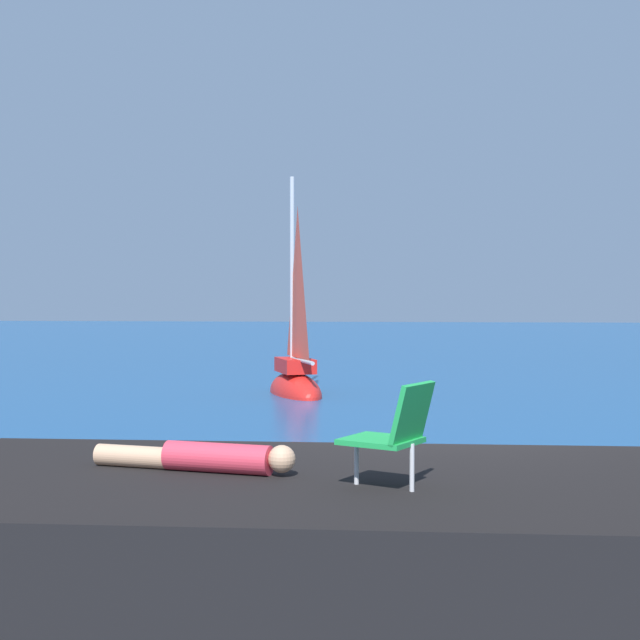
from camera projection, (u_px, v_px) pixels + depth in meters
name	position (u px, v px, depth m)	size (l,w,h in m)	color
ground_plane	(430.00, 512.00, 10.38)	(160.00, 160.00, 0.00)	navy
shore_ledge	(331.00, 544.00, 7.06)	(6.89, 3.26, 1.09)	black
boulder_seaward	(402.00, 552.00, 8.73)	(1.31, 1.04, 0.72)	black
boulder_inland	(292.00, 553.00, 8.71)	(1.39, 1.11, 0.77)	black
sailboat_near	(295.00, 381.00, 22.97)	(2.24, 3.44, 6.21)	red
person_sunbather	(203.00, 458.00, 7.23)	(1.74, 0.53, 0.25)	#DB384C
beach_chair	(395.00, 430.00, 6.55)	(0.75, 0.70, 0.80)	green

